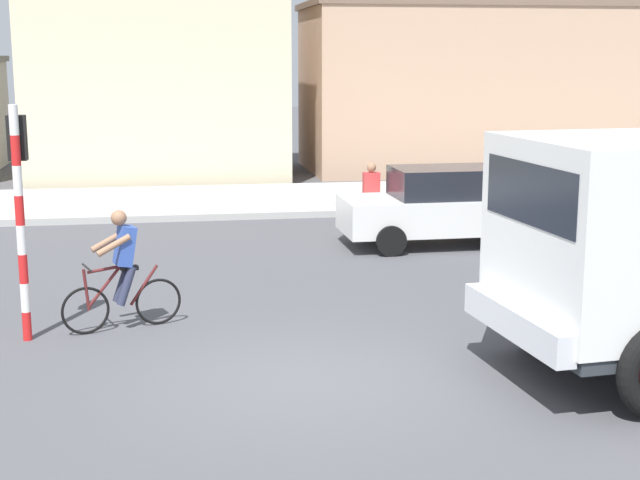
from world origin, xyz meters
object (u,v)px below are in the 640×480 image
Objects in this scene: car_white_mid at (442,206)px; pedestrian_near_kerb at (371,199)px; cyclist at (122,270)px; traffic_light_pole at (19,190)px.

car_white_mid is 1.58m from pedestrian_near_kerb.
cyclist is 7.72m from pedestrian_near_kerb.
traffic_light_pole is at bearing -144.85° from car_white_mid.
pedestrian_near_kerb reaches higher than car_white_mid.
car_white_mid is (6.17, 5.01, -0.05)m from cyclist.
car_white_mid is 2.49× the size of pedestrian_near_kerb.
pedestrian_near_kerb is (-1.26, 0.94, 0.03)m from car_white_mid.
cyclist is 0.54× the size of traffic_light_pole.
car_white_mid is at bearing 39.10° from cyclist.
pedestrian_near_kerb is (4.91, 5.96, -0.02)m from cyclist.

